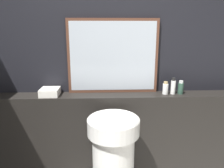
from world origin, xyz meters
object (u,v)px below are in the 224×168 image
at_px(shampoo_bottle, 165,88).
at_px(conditioner_bottle, 173,86).
at_px(mirror, 113,56).
at_px(towel_stack, 50,92).
at_px(pedestal_sink, 113,165).
at_px(lotion_bottle, 181,88).

height_order(shampoo_bottle, conditioner_bottle, conditioner_bottle).
distance_m(mirror, towel_stack, 0.65).
relative_size(pedestal_sink, mirror, 1.07).
bearing_deg(lotion_bottle, towel_stack, -180.00).
xyz_separation_m(mirror, lotion_bottle, (0.62, -0.09, -0.28)).
height_order(mirror, towel_stack, mirror).
xyz_separation_m(conditioner_bottle, lotion_bottle, (0.07, 0.00, -0.01)).
xyz_separation_m(mirror, towel_stack, (-0.57, -0.09, -0.31)).
bearing_deg(conditioner_bottle, shampoo_bottle, 180.00).
relative_size(towel_stack, shampoo_bottle, 1.51).
relative_size(mirror, lotion_bottle, 6.67).
distance_m(pedestal_sink, towel_stack, 0.84).
height_order(mirror, shampoo_bottle, mirror).
relative_size(conditioner_bottle, lotion_bottle, 1.23).
distance_m(shampoo_bottle, lotion_bottle, 0.14).
bearing_deg(pedestal_sink, mirror, 87.91).
distance_m(mirror, shampoo_bottle, 0.56).
bearing_deg(towel_stack, mirror, 8.58).
distance_m(mirror, lotion_bottle, 0.69).
bearing_deg(lotion_bottle, conditioner_bottle, -180.00).
relative_size(shampoo_bottle, lotion_bottle, 0.94).
bearing_deg(shampoo_bottle, pedestal_sink, -143.75).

